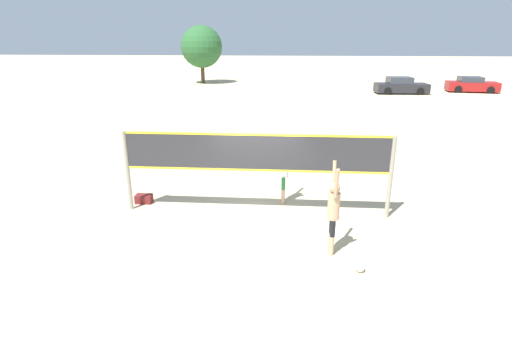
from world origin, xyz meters
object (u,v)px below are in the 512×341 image
object	(u,v)px
player_spiker	(334,208)
volleyball	(360,267)
volleyball_net	(256,159)
tree_left_cluster	(202,47)
parked_car_near	(472,85)
parked_car_mid	(401,86)
gear_bag	(144,199)
player_blocker	(284,169)

from	to	relation	value
player_spiker	volleyball	distance (m)	1.42
volleyball_net	tree_left_cluster	bearing A→B (deg)	104.06
player_spiker	tree_left_cluster	distance (m)	37.15
parked_car_near	volleyball	bearing A→B (deg)	-108.34
player_spiker	volleyball	xyz separation A→B (m)	(0.55, -0.76, -1.06)
volleyball_net	parked_car_mid	bearing A→B (deg)	67.45
volleyball_net	gear_bag	world-z (taller)	volleyball_net
player_spiker	parked_car_near	world-z (taller)	player_spiker
volleyball_net	tree_left_cluster	xyz separation A→B (m)	(-8.38, 33.45, 2.18)
tree_left_cluster	volleyball	bearing A→B (deg)	-73.35
parked_car_mid	tree_left_cluster	world-z (taller)	tree_left_cluster
gear_bag	volleyball_net	bearing A→B (deg)	-7.76
parked_car_mid	tree_left_cluster	bearing A→B (deg)	158.45
volleyball	parked_car_mid	bearing A→B (deg)	73.85
parked_car_near	gear_bag	bearing A→B (deg)	-119.71
volleyball	parked_car_near	bearing A→B (deg)	63.72
volleyball_net	player_blocker	world-z (taller)	volleyball_net
parked_car_near	tree_left_cluster	distance (m)	26.92
player_spiker	player_blocker	size ratio (longest dim) A/B	1.05
volleyball	gear_bag	world-z (taller)	gear_bag
parked_car_near	parked_car_mid	world-z (taller)	parked_car_mid
volleyball_net	player_spiker	size ratio (longest dim) A/B	3.43
player_spiker	gear_bag	distance (m)	6.14
player_spiker	tree_left_cluster	bearing A→B (deg)	16.17
volleyball_net	parked_car_mid	xyz separation A→B (m)	(11.02, 26.53, -1.00)
player_blocker	player_spiker	bearing A→B (deg)	21.45
volleyball_net	parked_car_near	world-z (taller)	volleyball_net
volleyball	parked_car_near	distance (m)	34.60
volleyball_net	parked_car_mid	size ratio (longest dim) A/B	1.65
volleyball_net	player_blocker	bearing A→B (deg)	46.94
tree_left_cluster	parked_car_mid	bearing A→B (deg)	-19.62
gear_bag	parked_car_mid	distance (m)	29.84
player_spiker	player_blocker	world-z (taller)	player_spiker
volleyball	tree_left_cluster	size ratio (longest dim) A/B	0.04
parked_car_mid	gear_bag	bearing A→B (deg)	-121.07
player_blocker	parked_car_near	xyz separation A→B (m)	(17.03, 27.29, -0.47)
player_blocker	gear_bag	size ratio (longest dim) A/B	4.22
tree_left_cluster	volleyball_net	bearing A→B (deg)	-75.94
player_blocker	tree_left_cluster	xyz separation A→B (m)	(-9.16, 32.62, 2.73)
player_blocker	tree_left_cluster	bearing A→B (deg)	-164.32
parked_car_mid	player_spiker	bearing A→B (deg)	-109.49
player_blocker	parked_car_mid	size ratio (longest dim) A/B	0.46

